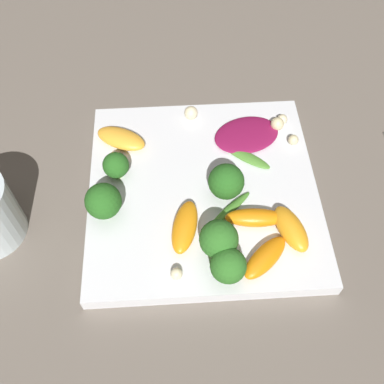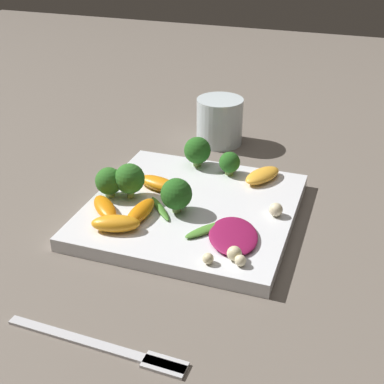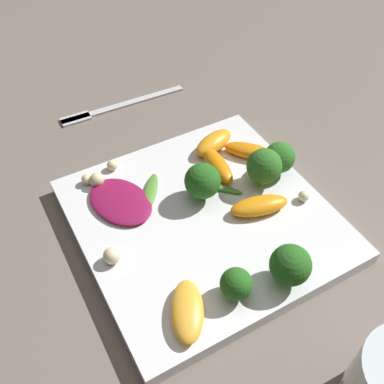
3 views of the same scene
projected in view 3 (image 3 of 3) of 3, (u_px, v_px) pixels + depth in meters
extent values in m
plane|color=#6B6056|center=(203.00, 225.00, 0.54)|extent=(2.40, 2.40, 0.00)
cube|color=white|center=(203.00, 220.00, 0.53)|extent=(0.28, 0.28, 0.02)
cube|color=silver|center=(124.00, 104.00, 0.70)|extent=(0.20, 0.02, 0.01)
cube|color=silver|center=(75.00, 118.00, 0.67)|extent=(0.04, 0.02, 0.01)
ellipsoid|color=maroon|center=(120.00, 201.00, 0.53)|extent=(0.09, 0.10, 0.01)
ellipsoid|color=orange|center=(218.00, 165.00, 0.57)|extent=(0.03, 0.07, 0.02)
ellipsoid|color=#FCAD33|center=(187.00, 311.00, 0.43)|extent=(0.06, 0.08, 0.02)
ellipsoid|color=orange|center=(249.00, 151.00, 0.59)|extent=(0.06, 0.06, 0.02)
ellipsoid|color=orange|center=(214.00, 143.00, 0.59)|extent=(0.07, 0.05, 0.02)
ellipsoid|color=orange|center=(259.00, 206.00, 0.52)|extent=(0.07, 0.04, 0.02)
cylinder|color=#84AD5B|center=(262.00, 178.00, 0.55)|extent=(0.01, 0.01, 0.02)
sphere|color=#2D6B23|center=(264.00, 166.00, 0.54)|extent=(0.04, 0.04, 0.04)
cylinder|color=#7A9E51|center=(202.00, 192.00, 0.54)|extent=(0.01, 0.01, 0.02)
sphere|color=#26601E|center=(203.00, 181.00, 0.52)|extent=(0.04, 0.04, 0.04)
cylinder|color=#7A9E51|center=(235.00, 291.00, 0.45)|extent=(0.01, 0.01, 0.01)
sphere|color=#26601E|center=(236.00, 284.00, 0.44)|extent=(0.03, 0.03, 0.03)
cylinder|color=#7A9E51|center=(287.00, 276.00, 0.46)|extent=(0.01, 0.01, 0.02)
sphere|color=#26601E|center=(290.00, 265.00, 0.44)|extent=(0.04, 0.04, 0.04)
cylinder|color=#7A9E51|center=(277.00, 168.00, 0.57)|extent=(0.01, 0.01, 0.01)
sphere|color=#2D6B23|center=(279.00, 157.00, 0.55)|extent=(0.04, 0.04, 0.04)
ellipsoid|color=#47842D|center=(216.00, 187.00, 0.55)|extent=(0.05, 0.06, 0.01)
ellipsoid|color=#518E33|center=(150.00, 193.00, 0.54)|extent=(0.05, 0.06, 0.01)
sphere|color=beige|center=(97.00, 180.00, 0.55)|extent=(0.02, 0.02, 0.02)
sphere|color=beige|center=(112.00, 256.00, 0.47)|extent=(0.02, 0.02, 0.02)
sphere|color=beige|center=(87.00, 179.00, 0.55)|extent=(0.01, 0.01, 0.01)
sphere|color=beige|center=(112.00, 165.00, 0.57)|extent=(0.01, 0.01, 0.01)
sphere|color=beige|center=(304.00, 196.00, 0.53)|extent=(0.01, 0.01, 0.01)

